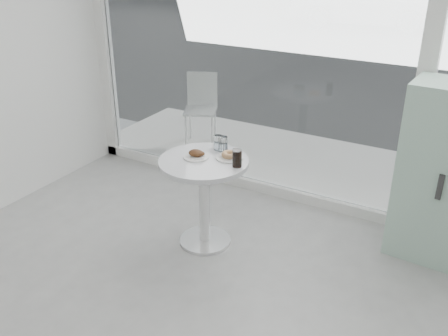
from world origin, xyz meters
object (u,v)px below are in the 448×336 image
Objects in this scene: car_white at (365,1)px; plate_donut at (230,156)px; plate_fritter at (196,155)px; main_table at (204,184)px; patio_chair at (202,104)px; water_tumbler_a at (218,144)px; cola_glass at (237,158)px; mint_cabinet at (445,175)px; water_tumbler_b at (223,145)px.

car_white reaches higher than plate_donut.
plate_donut is (0.24, 0.12, -0.01)m from plate_fritter.
main_table is 0.19× the size of car_white.
patio_chair reaches higher than water_tumbler_a.
plate_donut is (2.03, -11.46, 0.10)m from car_white.
cola_glass is at bearing 4.16° from main_table.
car_white is (-3.56, 10.81, -0.03)m from mint_cabinet.
main_table is 6.17× the size of water_tumbler_b.
plate_fritter is at bearing 173.85° from main_table.
plate_fritter is (1.09, -1.82, 0.26)m from patio_chair.
water_tumbler_b is at bearing 78.62° from main_table.
water_tumbler_b is at bearing -175.38° from car_white.
plate_donut is 0.20m from water_tumbler_a.
plate_donut is 1.82× the size of water_tumbler_a.
patio_chair is 6.81× the size of water_tumbler_b.
plate_donut is at bearing -75.62° from patio_chair.
cola_glass is at bearing -36.13° from water_tumbler_a.
patio_chair is (-1.16, 1.82, -0.02)m from main_table.
mint_cabinet is 1.93m from plate_fritter.
plate_donut is (1.33, -1.70, 0.26)m from patio_chair.
car_white is 32.41× the size of water_tumbler_b.
car_white is at bearing 100.56° from cola_glass.
mint_cabinet is at bearing 17.67° from water_tumbler_a.
mint_cabinet is at bearing 24.58° from main_table.
water_tumbler_a is (1.16, -1.59, 0.29)m from patio_chair.
mint_cabinet is 11.60× the size of water_tumbler_a.
plate_fritter is at bearing -117.83° from water_tumbler_b.
mint_cabinet is 10.02× the size of cola_glass.
cola_glass reaches higher than water_tumbler_a.
mint_cabinet is at bearing -43.84° from patio_chair.
mint_cabinet is 1.68× the size of patio_chair.
plate_donut is at bearing 38.12° from main_table.
water_tumbler_a reaches higher than plate_donut.
plate_donut is 0.16m from water_tumbler_b.
cola_glass is at bearing 2.14° from plate_fritter.
water_tumbler_a is (1.86, -11.35, 0.14)m from car_white.
mint_cabinet is 1.78m from water_tumbler_a.
main_table is 0.36m from water_tumbler_b.
main_table is 0.32m from plate_donut.
plate_donut is at bearing -40.20° from water_tumbler_b.
plate_fritter is 1.65× the size of water_tumbler_b.
patio_chair is at bearing 121.01° from plate_fritter.
car_white is 19.68× the size of plate_fritter.
main_table is at bearing -101.38° from water_tumbler_b.
plate_fritter is at bearing -152.66° from mint_cabinet.
water_tumbler_b is (-1.65, -0.55, 0.11)m from mint_cabinet.
water_tumbler_a is (0.07, 0.23, 0.03)m from plate_fritter.
water_tumbler_a reaches higher than plate_fritter.
patio_chair is 3.80× the size of plate_donut.
main_table is 5.39× the size of cola_glass.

